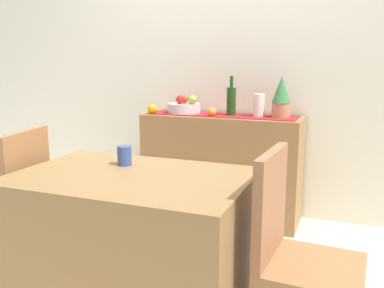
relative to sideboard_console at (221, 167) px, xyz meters
name	(u,v)px	position (x,y,z in m)	size (l,w,h in m)	color
ground_plane	(163,266)	(-0.09, -0.92, -0.43)	(6.40, 6.40, 0.02)	beige
room_wall_rear	(222,49)	(-0.09, 0.26, 0.93)	(6.40, 0.06, 2.70)	silver
sideboard_console	(221,167)	(0.00, 0.00, 0.00)	(1.24, 0.42, 0.84)	olive
table_runner	(222,115)	(0.00, 0.00, 0.42)	(1.16, 0.32, 0.01)	maroon
fruit_bowl	(184,108)	(-0.32, 0.00, 0.46)	(0.26, 0.26, 0.07)	silver
apple_upper	(184,99)	(-0.33, 0.02, 0.53)	(0.06, 0.06, 0.06)	#A83A23
apple_right	(180,100)	(-0.34, -0.04, 0.53)	(0.07, 0.07, 0.07)	red
apple_rear	(192,99)	(-0.24, -0.03, 0.54)	(0.07, 0.07, 0.07)	#95B23F
apple_center	(193,98)	(-0.28, 0.07, 0.54)	(0.07, 0.07, 0.07)	#B7312B
wine_bottle	(231,101)	(0.07, 0.00, 0.53)	(0.07, 0.07, 0.30)	#1E3F15
ceramic_vase	(259,105)	(0.29, 0.00, 0.51)	(0.09, 0.09, 0.17)	silver
potted_plant	(281,97)	(0.45, 0.00, 0.58)	(0.14, 0.14, 0.31)	#BE7455
orange_loose_end	(212,112)	(-0.05, -0.09, 0.45)	(0.07, 0.07, 0.07)	orange
orange_loose_mid	(152,109)	(-0.55, -0.12, 0.46)	(0.08, 0.08, 0.08)	orange
dining_table	(133,249)	(0.02, -1.48, -0.05)	(1.08, 0.72, 0.74)	olive
coffee_cup	(124,156)	(-0.10, -1.33, 0.37)	(0.07, 0.07, 0.10)	#334B8C
chair_near_window	(6,243)	(-0.78, -1.47, -0.15)	(0.46, 0.46, 0.90)	#986946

